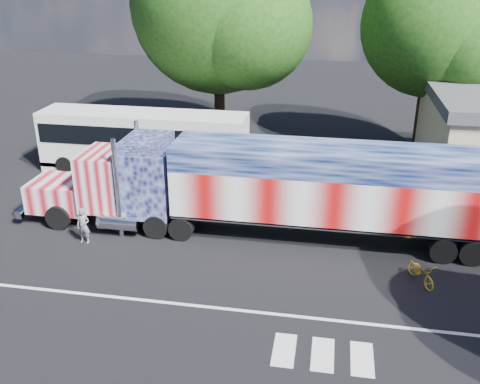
% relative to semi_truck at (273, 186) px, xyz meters
% --- Properties ---
extents(ground, '(100.00, 100.00, 0.00)m').
position_rel_semi_truck_xyz_m(ground, '(-1.48, -2.86, -2.33)').
color(ground, black).
extents(lane_markings, '(30.00, 2.67, 0.01)m').
position_rel_semi_truck_xyz_m(lane_markings, '(0.23, -6.63, -2.33)').
color(lane_markings, silver).
rests_on(lane_markings, ground).
extents(semi_truck, '(21.27, 3.36, 4.54)m').
position_rel_semi_truck_xyz_m(semi_truck, '(0.00, 0.00, 0.00)').
color(semi_truck, black).
rests_on(semi_truck, ground).
extents(coach_bus, '(11.89, 2.77, 3.46)m').
position_rel_semi_truck_xyz_m(coach_bus, '(-8.26, 6.74, -0.54)').
color(coach_bus, white).
rests_on(coach_bus, ground).
extents(woman, '(0.59, 0.40, 1.60)m').
position_rel_semi_truck_xyz_m(woman, '(-7.92, -2.14, -1.53)').
color(woman, slate).
rests_on(woman, ground).
extents(bicycle, '(1.26, 1.78, 0.89)m').
position_rel_semi_truck_xyz_m(bicycle, '(6.01, -2.89, -1.89)').
color(bicycle, gold).
rests_on(bicycle, ground).
extents(tree_ne_a, '(8.80, 8.38, 12.03)m').
position_rel_semi_truck_xyz_m(tree_ne_a, '(7.89, 12.76, 5.45)').
color(tree_ne_a, black).
rests_on(tree_ne_a, ground).
extents(tree_n_mid, '(11.58, 11.03, 14.27)m').
position_rel_semi_truck_xyz_m(tree_n_mid, '(-5.07, 13.41, 6.37)').
color(tree_n_mid, black).
rests_on(tree_n_mid, ground).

